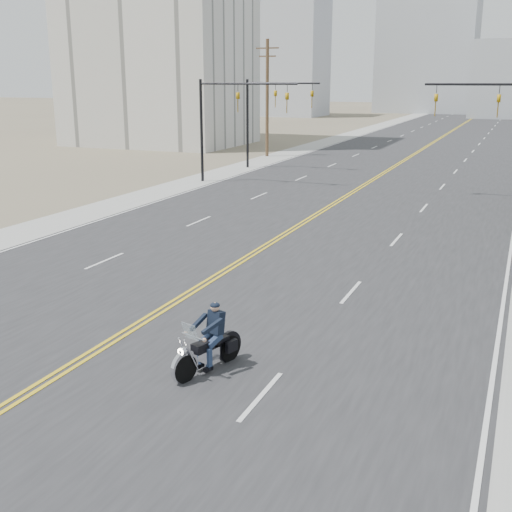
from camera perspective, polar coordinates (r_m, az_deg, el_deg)
The scene contains 11 objects.
road at distance 79.14m, azimuth 15.68°, elevation 9.80°, with size 20.00×200.00×0.01m, color #303033.
sidewalk_left at distance 81.40m, azimuth 7.52°, elevation 10.37°, with size 3.00×200.00×0.01m, color #A5A5A0.
traffic_mast_left at distance 44.50m, azimuth -2.54°, elevation 12.79°, with size 7.10×0.26×7.00m.
traffic_mast_right at distance 40.26m, azimuth 21.76°, elevation 11.46°, with size 7.10×0.26×7.00m.
traffic_mast_far at distance 51.97m, azimuth 0.99°, elevation 13.10°, with size 6.10×0.26×7.00m.
utility_pole_left at distance 60.55m, azimuth 1.00°, elevation 14.00°, with size 2.20×0.30×10.50m.
apartment_block at distance 74.18m, azimuth -8.79°, elevation 21.46°, with size 18.00×14.00×30.00m, color silver.
haze_bldg_a at distance 131.22m, azimuth 2.86°, elevation 17.15°, with size 14.00×12.00×22.00m, color #B7BCC6.
haze_bldg_d at distance 149.94m, azimuth 15.03°, elevation 17.22°, with size 20.00×15.00×26.00m, color #ADB2B7.
haze_bldg_f at distance 150.67m, azimuth -0.70°, elevation 15.80°, with size 12.00×12.00×16.00m, color #ADB2B7.
motorcyclist at distance 15.80m, azimuth -4.36°, elevation -7.35°, with size 0.94×2.20×1.72m, color black, non-canonical shape.
Camera 1 is at (10.00, -8.20, 6.96)m, focal length 45.00 mm.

